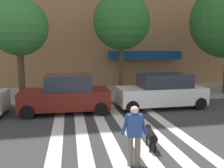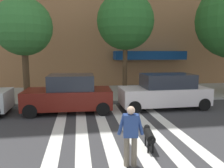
# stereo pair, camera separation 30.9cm
# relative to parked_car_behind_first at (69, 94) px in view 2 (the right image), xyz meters

# --- Properties ---
(ground_plane) EXTENTS (160.00, 160.00, 0.00)m
(ground_plane) POSITION_rel_parked_car_behind_first_xyz_m (1.10, -5.56, -0.90)
(ground_plane) COLOR #353538
(sidewalk_far) EXTENTS (80.00, 6.00, 0.15)m
(sidewalk_far) POSITION_rel_parked_car_behind_first_xyz_m (1.10, 4.48, -0.83)
(sidewalk_far) COLOR #96978F
(sidewalk_far) RESTS_ON ground_plane
(crosswalk_stripes) EXTENTS (4.95, 13.47, 0.01)m
(crosswalk_stripes) POSITION_rel_parked_car_behind_first_xyz_m (1.91, -5.56, -0.90)
(crosswalk_stripes) COLOR silver
(crosswalk_stripes) RESTS_ON ground_plane
(parked_car_behind_first) EXTENTS (4.37, 2.14, 1.90)m
(parked_car_behind_first) POSITION_rel_parked_car_behind_first_xyz_m (0.00, 0.00, 0.00)
(parked_car_behind_first) COLOR #5F1811
(parked_car_behind_first) RESTS_ON ground_plane
(parked_car_third_in_line) EXTENTS (4.70, 2.02, 1.86)m
(parked_car_third_in_line) POSITION_rel_parked_car_behind_first_xyz_m (5.06, 0.00, 0.00)
(parked_car_third_in_line) COLOR silver
(parked_car_third_in_line) RESTS_ON ground_plane
(street_tree_nearest) EXTENTS (3.45, 3.45, 6.09)m
(street_tree_nearest) POSITION_rel_parked_car_behind_first_xyz_m (-2.70, 3.02, 3.58)
(street_tree_nearest) COLOR #4C3823
(street_tree_nearest) RESTS_ON sidewalk_far
(street_tree_middle) EXTENTS (3.76, 3.76, 6.76)m
(street_tree_middle) POSITION_rel_parked_car_behind_first_xyz_m (3.61, 3.45, 4.10)
(street_tree_middle) COLOR #4C3823
(street_tree_middle) RESTS_ON sidewalk_far
(pedestrian_dog_walker) EXTENTS (0.71, 0.29, 1.64)m
(pedestrian_dog_walker) POSITION_rel_parked_car_behind_first_xyz_m (1.80, -5.74, 0.02)
(pedestrian_dog_walker) COLOR #6B6051
(pedestrian_dog_walker) RESTS_ON ground_plane
(dog_on_leash) EXTENTS (0.36, 1.15, 0.65)m
(dog_on_leash) POSITION_rel_parked_car_behind_first_xyz_m (2.63, -4.79, -0.46)
(dog_on_leash) COLOR black
(dog_on_leash) RESTS_ON ground_plane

